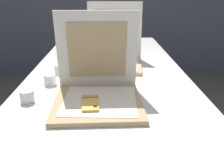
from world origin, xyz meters
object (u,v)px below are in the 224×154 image
at_px(pizza_box_front, 98,90).
at_px(cup_white_near_center, 50,80).
at_px(cup_white_mid, 60,69).
at_px(table, 108,83).
at_px(cup_white_near_left, 28,96).
at_px(pizza_box_middle, 113,56).

distance_m(pizza_box_front, cup_white_near_center, 0.35).
relative_size(pizza_box_front, cup_white_mid, 6.30).
relative_size(table, cup_white_near_center, 38.45).
bearing_deg(table, cup_white_near_left, -136.34).
height_order(table, cup_white_near_left, cup_white_near_left).
bearing_deg(cup_white_mid, cup_white_near_left, -100.63).
bearing_deg(cup_white_near_center, cup_white_near_left, -104.49).
height_order(pizza_box_front, cup_white_mid, pizza_box_front).
xyz_separation_m(pizza_box_middle, cup_white_mid, (-0.33, -0.19, -0.03)).
bearing_deg(cup_white_near_center, cup_white_mid, 84.11).
relative_size(cup_white_near_center, cup_white_near_left, 1.00).
xyz_separation_m(table, pizza_box_middle, (0.04, 0.25, 0.10)).
distance_m(cup_white_mid, cup_white_near_left, 0.41).
height_order(pizza_box_front, cup_white_near_left, pizza_box_front).
distance_m(pizza_box_front, cup_white_mid, 0.48).
xyz_separation_m(pizza_box_middle, cup_white_near_left, (-0.40, -0.60, -0.03)).
xyz_separation_m(table, cup_white_mid, (-0.29, 0.06, 0.07)).
height_order(table, cup_white_near_center, cup_white_near_center).
xyz_separation_m(table, cup_white_near_left, (-0.37, -0.35, 0.07)).
height_order(table, cup_white_mid, cup_white_mid).
distance_m(table, pizza_box_front, 0.37).
xyz_separation_m(cup_white_mid, cup_white_near_center, (-0.02, -0.18, 0.00)).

